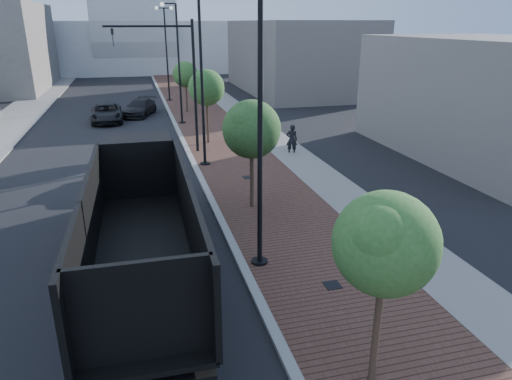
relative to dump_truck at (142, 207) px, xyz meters
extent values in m
cube|color=#4C2D23|center=(6.62, 27.57, -1.53)|extent=(7.00, 140.00, 0.12)
cube|color=slate|center=(9.32, 27.57, -1.52)|extent=(2.40, 140.00, 0.13)
cube|color=gray|center=(3.12, 27.57, -1.52)|extent=(0.30, 140.00, 0.14)
cube|color=slate|center=(-9.88, 27.57, -1.53)|extent=(4.00, 140.00, 0.12)
cube|color=black|center=(0.06, 3.32, 0.27)|extent=(2.77, 2.88, 2.84)
cube|color=black|center=(0.08, 4.82, -0.66)|extent=(2.63, 0.59, 1.42)
cube|color=black|center=(0.03, 1.82, -0.44)|extent=(2.74, 0.92, 0.55)
cube|color=black|center=(-0.06, -3.68, -0.44)|extent=(2.79, 10.08, 0.38)
cube|color=black|center=(-0.06, -3.68, 0.00)|extent=(2.90, 10.08, 0.13)
cube|color=black|center=(-1.43, -3.65, 1.09)|extent=(0.30, 10.04, 2.18)
cube|color=black|center=(1.30, -3.70, 1.09)|extent=(0.30, 10.04, 2.18)
cube|color=black|center=(-0.14, -8.22, 1.09)|extent=(2.73, 0.18, 2.18)
cube|color=black|center=(0.01, 0.86, 1.09)|extent=(2.73, 0.18, 2.18)
cylinder|color=black|center=(-1.10, 2.74, -0.99)|extent=(0.35, 1.21, 1.20)
cylinder|color=silver|center=(-1.10, 2.74, -0.99)|extent=(0.38, 0.66, 0.65)
cylinder|color=black|center=(1.19, 2.70, -0.99)|extent=(0.35, 1.21, 1.20)
cylinder|color=silver|center=(1.19, 2.70, -0.99)|extent=(0.38, 0.66, 0.65)
cylinder|color=black|center=(-1.07, 4.34, -0.99)|extent=(0.35, 1.21, 1.20)
cylinder|color=silver|center=(-1.07, 4.34, -0.99)|extent=(0.38, 0.66, 0.65)
cylinder|color=black|center=(1.22, 4.30, -0.99)|extent=(0.35, 1.21, 1.20)
cylinder|color=silver|center=(1.22, 4.30, -0.99)|extent=(0.38, 0.66, 0.65)
cylinder|color=black|center=(1.02, -7.50, -0.99)|extent=(0.35, 1.21, 1.20)
cylinder|color=silver|center=(1.02, -7.50, -0.99)|extent=(0.38, 0.66, 0.65)
cylinder|color=black|center=(-1.25, -6.26, -0.99)|extent=(0.35, 1.21, 1.20)
cylinder|color=silver|center=(-1.25, -6.26, -0.99)|extent=(0.38, 0.66, 0.65)
cylinder|color=black|center=(1.04, -6.30, -0.99)|extent=(0.35, 1.21, 1.20)
cylinder|color=silver|center=(1.04, -6.30, -0.99)|extent=(0.38, 0.66, 0.65)
cylinder|color=black|center=(-1.15, -0.46, -0.99)|extent=(0.35, 1.21, 1.20)
cylinder|color=silver|center=(-1.15, -0.46, -0.99)|extent=(0.38, 0.66, 0.65)
cylinder|color=black|center=(1.14, -0.50, -0.99)|extent=(0.35, 1.21, 1.20)
cylinder|color=silver|center=(1.14, -0.50, -0.99)|extent=(0.38, 0.66, 0.65)
cylinder|color=black|center=(-1.13, 0.74, -0.99)|extent=(0.35, 1.21, 1.20)
cylinder|color=silver|center=(-1.13, 0.74, -0.99)|extent=(0.38, 0.66, 0.65)
cylinder|color=black|center=(1.16, 0.70, -0.99)|extent=(0.35, 1.21, 1.20)
cylinder|color=silver|center=(1.16, 0.70, -0.99)|extent=(0.38, 0.66, 0.65)
imported|color=silver|center=(-0.91, 7.35, -0.92)|extent=(2.02, 4.21, 1.33)
imported|color=black|center=(-2.20, 24.14, -0.85)|extent=(2.63, 5.38, 1.47)
imported|color=black|center=(0.53, 26.25, -0.88)|extent=(3.51, 5.22, 1.40)
imported|color=black|center=(9.36, 10.66, -0.64)|extent=(0.77, 0.60, 1.89)
cylinder|color=black|center=(3.72, -2.43, -1.49)|extent=(0.56, 0.56, 0.20)
cylinder|color=black|center=(3.72, -2.43, 3.03)|extent=(0.16, 0.16, 9.00)
cylinder|color=black|center=(3.72, 9.57, -1.49)|extent=(0.56, 0.56, 0.20)
cylinder|color=black|center=(3.72, 9.57, 3.03)|extent=(0.16, 0.16, 9.00)
cylinder|color=black|center=(3.72, 21.57, -1.49)|extent=(0.56, 0.56, 0.20)
cylinder|color=black|center=(3.72, 21.57, 3.03)|extent=(0.16, 0.16, 9.00)
cylinder|color=black|center=(3.22, 21.57, 7.53)|extent=(1.00, 0.10, 0.10)
sphere|color=silver|center=(2.72, 21.57, 7.46)|extent=(0.32, 0.32, 0.32)
cylinder|color=black|center=(3.72, 33.57, -1.49)|extent=(0.56, 0.56, 0.20)
cylinder|color=black|center=(3.72, 33.57, 3.03)|extent=(0.16, 0.16, 9.00)
cylinder|color=black|center=(3.72, 33.57, 7.53)|extent=(1.40, 0.10, 0.10)
sphere|color=silver|center=(3.02, 33.57, 7.53)|extent=(0.32, 0.32, 0.32)
sphere|color=silver|center=(4.42, 33.57, 7.53)|extent=(0.32, 0.32, 0.32)
cylinder|color=black|center=(3.72, 12.57, 2.41)|extent=(0.18, 0.18, 8.00)
cylinder|color=black|center=(1.22, 12.57, 6.01)|extent=(5.00, 0.12, 0.12)
imported|color=black|center=(-0.78, 12.57, 5.41)|extent=(0.16, 0.20, 1.00)
cylinder|color=#382619|center=(4.72, -8.43, 0.10)|extent=(0.16, 0.16, 3.37)
sphere|color=#2E6121|center=(4.72, -8.43, 2.02)|extent=(2.18, 2.18, 2.18)
sphere|color=#2E6121|center=(5.12, -8.13, 1.78)|extent=(1.53, 1.53, 1.53)
sphere|color=#2E6121|center=(4.42, -8.73, 2.36)|extent=(1.31, 1.31, 1.31)
cylinder|color=#382619|center=(4.72, 2.57, 0.09)|extent=(0.16, 0.16, 3.36)
sphere|color=#254E1A|center=(4.72, 2.57, 2.01)|extent=(2.47, 2.47, 2.47)
sphere|color=#254E1A|center=(5.12, 2.87, 1.77)|extent=(1.73, 1.73, 1.73)
sphere|color=#254E1A|center=(4.42, 2.27, 2.35)|extent=(1.48, 1.48, 1.48)
cylinder|color=#382619|center=(4.72, 14.57, 0.19)|extent=(0.16, 0.16, 3.55)
sphere|color=#285A1E|center=(4.72, 14.57, 2.21)|extent=(2.37, 2.37, 2.37)
sphere|color=#285A1E|center=(5.12, 14.87, 1.96)|extent=(1.66, 1.66, 1.66)
sphere|color=#285A1E|center=(4.42, 14.27, 2.57)|extent=(1.42, 1.42, 1.42)
cylinder|color=#382619|center=(4.72, 26.57, 0.02)|extent=(0.16, 0.16, 3.22)
sphere|color=#29581E|center=(4.72, 26.57, 1.86)|extent=(2.26, 2.26, 2.26)
sphere|color=#29581E|center=(5.12, 26.87, 1.63)|extent=(1.59, 1.59, 1.59)
sphere|color=#29581E|center=(4.42, 26.27, 2.18)|extent=(1.36, 1.36, 1.36)
cube|color=#A9B0B4|center=(1.12, 72.57, 2.41)|extent=(50.00, 28.00, 8.00)
cube|color=#66605C|center=(19.12, 37.57, 2.41)|extent=(12.00, 22.00, 8.00)
cube|color=slate|center=(21.12, 7.57, 1.91)|extent=(10.00, 16.00, 7.00)
cube|color=black|center=(5.52, -4.43, -1.46)|extent=(0.50, 0.50, 0.02)
cube|color=black|center=(5.52, 6.57, -1.46)|extent=(0.50, 0.50, 0.02)
camera|label=1|loc=(0.04, -15.89, 6.23)|focal=32.44mm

